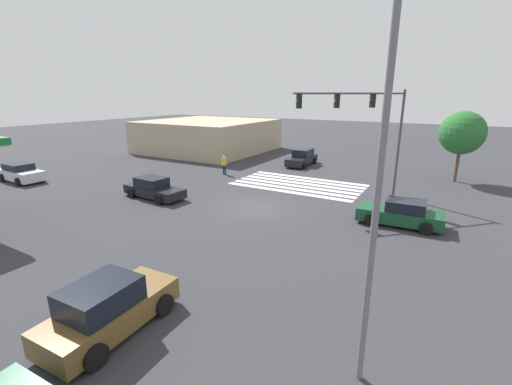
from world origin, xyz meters
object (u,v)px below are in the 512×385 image
object	(u,v)px
car_0	(401,214)
tree_corner_a	(462,133)
pedestrian	(224,164)
traffic_signal_mast	(367,119)
street_light_pole_a	(381,161)
car_2	(154,188)
car_6	(302,158)
car_1	(108,309)
car_4	(21,173)

from	to	relation	value
car_0	tree_corner_a	size ratio (longest dim) A/B	0.79
tree_corner_a	pedestrian	bearing A→B (deg)	22.37
traffic_signal_mast	street_light_pole_a	size ratio (longest dim) A/B	0.76
car_2	tree_corner_a	bearing A→B (deg)	45.28
car_0	street_light_pole_a	xyz separation A→B (m)	(-0.71, 11.94, 4.98)
car_0	pedestrian	world-z (taller)	pedestrian
car_6	tree_corner_a	world-z (taller)	tree_corner_a
car_1	street_light_pole_a	world-z (taller)	street_light_pole_a
pedestrian	street_light_pole_a	bearing A→B (deg)	-3.39
car_1	car_6	xyz separation A→B (m)	(4.89, -26.82, -0.05)
tree_corner_a	car_1	bearing A→B (deg)	71.73
car_4	pedestrian	world-z (taller)	pedestrian
tree_corner_a	car_6	bearing A→B (deg)	-0.14
traffic_signal_mast	car_1	bearing A→B (deg)	34.68
car_2	tree_corner_a	distance (m)	24.46
car_2	car_6	distance (m)	16.58
car_1	car_4	world-z (taller)	car_1
car_6	traffic_signal_mast	bearing A→B (deg)	41.42
car_2	car_0	bearing A→B (deg)	15.25
car_0	street_light_pole_a	bearing A→B (deg)	90.36
traffic_signal_mast	street_light_pole_a	distance (m)	16.29
car_4	car_1	bearing A→B (deg)	-19.86
car_1	pedestrian	size ratio (longest dim) A/B	2.49
traffic_signal_mast	car_2	world-z (taller)	traffic_signal_mast
car_0	tree_corner_a	distance (m)	13.50
car_0	car_2	distance (m)	16.09
traffic_signal_mast	pedestrian	distance (m)	13.43
traffic_signal_mast	car_2	xyz separation A→B (m)	(12.67, 6.97, -4.79)
pedestrian	street_light_pole_a	size ratio (longest dim) A/B	0.18
car_6	car_2	bearing A→B (deg)	-16.63
car_6	tree_corner_a	xyz separation A→B (m)	(-13.73, 0.03, 3.29)
car_4	tree_corner_a	distance (m)	36.35
pedestrian	tree_corner_a	bearing A→B (deg)	65.51
car_1	tree_corner_a	bearing A→B (deg)	-20.64
car_1	car_2	xyz separation A→B (m)	(9.43, -10.87, -0.12)
pedestrian	traffic_signal_mast	bearing A→B (deg)	36.47
car_0	street_light_pole_a	world-z (taller)	street_light_pole_a
car_0	traffic_signal_mast	bearing A→B (deg)	-54.33
car_0	car_2	bearing A→B (deg)	7.97
traffic_signal_mast	car_6	size ratio (longest dim) A/B	1.55
traffic_signal_mast	car_1	distance (m)	18.72
car_4	tree_corner_a	size ratio (longest dim) A/B	0.75
traffic_signal_mast	car_4	size ratio (longest dim) A/B	1.69
car_0	car_2	xyz separation A→B (m)	(15.79, 3.08, -0.01)
car_0	pedestrian	bearing A→B (deg)	-21.92
car_0	car_2	world-z (taller)	car_0
car_0	tree_corner_a	xyz separation A→B (m)	(-2.48, -12.84, 3.35)
pedestrian	street_light_pole_a	world-z (taller)	street_light_pole_a
car_0	car_1	world-z (taller)	car_1
street_light_pole_a	tree_corner_a	size ratio (longest dim) A/B	1.67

